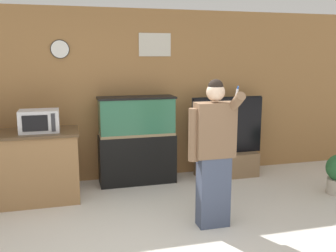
{
  "coord_description": "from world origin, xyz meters",
  "views": [
    {
      "loc": [
        -0.78,
        -2.98,
        1.91
      ],
      "look_at": [
        0.41,
        1.4,
        1.05
      ],
      "focal_mm": 40.0,
      "sensor_mm": 36.0,
      "label": 1
    }
  ],
  "objects_px": {
    "microwave": "(39,121)",
    "person_standing": "(213,152)",
    "tv_on_stand": "(227,154)",
    "counter_island": "(13,168)",
    "aquarium_on_stand": "(137,140)"
  },
  "relations": [
    {
      "from": "tv_on_stand",
      "to": "person_standing",
      "type": "height_order",
      "value": "person_standing"
    },
    {
      "from": "microwave",
      "to": "counter_island",
      "type": "bearing_deg",
      "value": 173.45
    },
    {
      "from": "microwave",
      "to": "person_standing",
      "type": "bearing_deg",
      "value": -34.28
    },
    {
      "from": "aquarium_on_stand",
      "to": "person_standing",
      "type": "height_order",
      "value": "person_standing"
    },
    {
      "from": "aquarium_on_stand",
      "to": "person_standing",
      "type": "distance_m",
      "value": 1.78
    },
    {
      "from": "microwave",
      "to": "tv_on_stand",
      "type": "distance_m",
      "value": 2.88
    },
    {
      "from": "counter_island",
      "to": "aquarium_on_stand",
      "type": "bearing_deg",
      "value": 11.49
    },
    {
      "from": "tv_on_stand",
      "to": "microwave",
      "type": "bearing_deg",
      "value": -173.39
    },
    {
      "from": "counter_island",
      "to": "microwave",
      "type": "height_order",
      "value": "microwave"
    },
    {
      "from": "tv_on_stand",
      "to": "counter_island",
      "type": "bearing_deg",
      "value": -174.93
    },
    {
      "from": "microwave",
      "to": "aquarium_on_stand",
      "type": "distance_m",
      "value": 1.46
    },
    {
      "from": "microwave",
      "to": "tv_on_stand",
      "type": "relative_size",
      "value": 0.39
    },
    {
      "from": "counter_island",
      "to": "aquarium_on_stand",
      "type": "height_order",
      "value": "aquarium_on_stand"
    },
    {
      "from": "person_standing",
      "to": "aquarium_on_stand",
      "type": "bearing_deg",
      "value": 108.08
    },
    {
      "from": "counter_island",
      "to": "microwave",
      "type": "bearing_deg",
      "value": -6.55
    }
  ]
}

